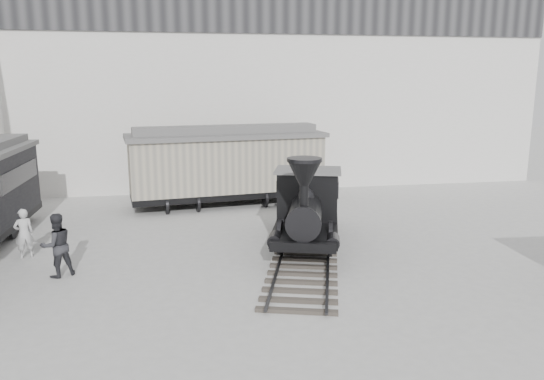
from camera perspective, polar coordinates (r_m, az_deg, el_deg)
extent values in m
plane|color=#9E9E9B|center=(14.81, 1.81, -11.07)|extent=(90.00, 90.00, 0.00)
cube|color=silver|center=(28.49, -4.44, 11.27)|extent=(34.00, 2.40, 11.00)
cube|color=#232326|center=(27.50, -4.31, 19.61)|extent=(34.00, 0.12, 3.00)
cube|color=#37332F|center=(17.88, 3.63, -6.71)|extent=(4.74, 9.83, 0.17)
cube|color=#2D2D30|center=(17.91, 1.21, -6.48)|extent=(2.82, 9.26, 0.06)
cube|color=#2D2D30|center=(17.85, 6.07, -6.61)|extent=(2.82, 9.26, 0.06)
cylinder|color=black|center=(17.24, 0.85, -5.10)|extent=(0.45, 1.14, 1.15)
cylinder|color=black|center=(17.17, 6.31, -5.24)|extent=(0.45, 1.14, 1.15)
cylinder|color=black|center=(18.54, 1.26, -3.88)|extent=(0.45, 1.14, 1.15)
cylinder|color=black|center=(18.47, 6.33, -4.01)|extent=(0.45, 1.14, 1.15)
cube|color=black|center=(17.80, 3.69, -4.15)|extent=(3.08, 4.21, 0.29)
cylinder|color=black|center=(16.92, 3.60, -2.65)|extent=(1.69, 2.61, 1.05)
cylinder|color=black|center=(15.81, 3.46, -0.63)|extent=(0.34, 0.34, 0.63)
cone|color=black|center=(15.68, 3.49, 1.80)|extent=(1.25, 1.25, 0.73)
sphere|color=black|center=(17.21, 3.69, -0.68)|extent=(0.54, 0.54, 0.54)
cube|color=black|center=(18.48, 3.87, -0.49)|extent=(2.36, 1.94, 1.62)
cube|color=#5F5E5E|center=(18.32, 3.91, 2.12)|extent=(2.62, 2.20, 0.08)
cube|color=black|center=(20.44, 4.09, -0.96)|extent=(2.40, 2.54, 0.94)
cylinder|color=black|center=(24.49, -9.93, -1.02)|extent=(2.02, 1.02, 0.78)
cylinder|color=black|center=(25.42, 0.09, -0.37)|extent=(2.02, 1.02, 0.78)
cube|color=black|center=(24.82, -4.83, -0.26)|extent=(8.98, 3.51, 0.29)
cube|color=gray|center=(24.57, -4.89, 2.84)|extent=(8.99, 3.61, 2.43)
cube|color=#5F5E5E|center=(24.40, -4.94, 5.89)|extent=(9.31, 3.94, 0.19)
cube|color=#5F5E5E|center=(24.37, -4.95, 6.52)|extent=(8.43, 2.21, 0.35)
imported|color=silver|center=(19.15, -25.12, -4.25)|extent=(0.71, 0.61, 1.66)
imported|color=#2A2B2F|center=(16.94, -22.15, -5.53)|extent=(1.18, 1.11, 1.93)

